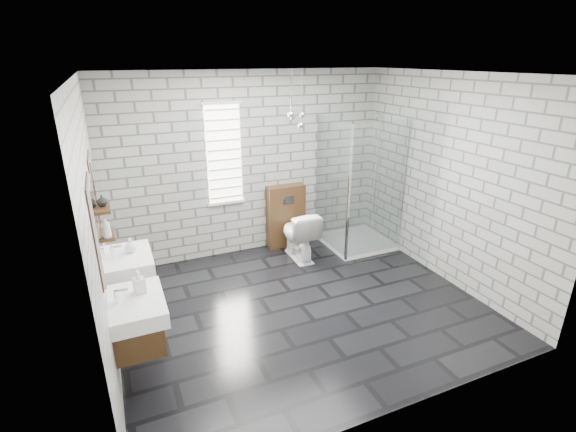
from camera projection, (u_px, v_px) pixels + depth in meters
floor at (301, 306)px, 5.12m from camera, size 4.20×3.60×0.02m
ceiling at (304, 73)px, 4.15m from camera, size 4.20×3.60×0.02m
wall_back at (250, 165)px, 6.19m from camera, size 4.20×0.02×2.70m
wall_front at (407, 274)px, 3.09m from camera, size 4.20×0.02×2.70m
wall_left at (97, 231)px, 3.85m from camera, size 0.02×3.60×2.70m
wall_right at (449, 181)px, 5.42m from camera, size 0.02×3.60×2.70m
vanity_left at (132, 309)px, 3.71m from camera, size 0.47×0.70×1.57m
vanity_right at (126, 263)px, 4.54m from camera, size 0.47×0.70×1.57m
shelf_lower at (106, 235)px, 3.85m from camera, size 0.14×0.30×0.03m
shelf_upper at (102, 208)px, 3.75m from camera, size 0.14×0.30×0.03m
window at (224, 155)px, 5.94m from camera, size 0.56×0.05×1.48m
cistern_panel at (286, 216)px, 6.59m from camera, size 0.60×0.20×1.00m
flush_plate at (288, 200)px, 6.39m from camera, size 0.18×0.01×0.12m
shower_enclosure at (356, 218)px, 6.51m from camera, size 1.00×1.00×2.03m
pendant_cluster at (295, 116)px, 5.75m from camera, size 0.31×0.27×0.77m
toilet at (299, 234)px, 6.21m from camera, size 0.44×0.75×0.76m
soap_bottle_a at (139, 282)px, 3.76m from camera, size 0.11×0.12×0.22m
soap_bottle_b at (131, 245)px, 4.55m from camera, size 0.15×0.15×0.16m
soap_bottle_c at (106, 227)px, 3.72m from camera, size 0.08×0.08×0.20m
vase at (102, 200)px, 3.76m from camera, size 0.11×0.11×0.10m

